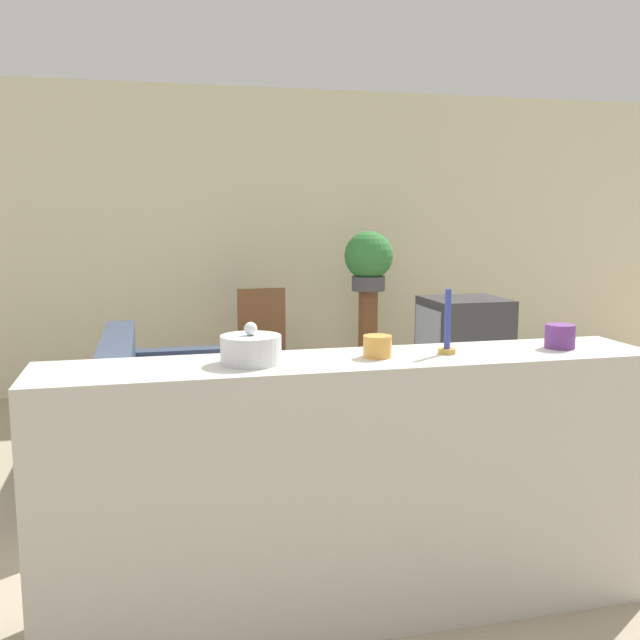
# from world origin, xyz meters

# --- Properties ---
(ground_plane) EXTENTS (14.00, 14.00, 0.00)m
(ground_plane) POSITION_xyz_m (0.00, 0.00, 0.00)
(ground_plane) COLOR tan
(wall_back) EXTENTS (9.00, 0.06, 2.70)m
(wall_back) POSITION_xyz_m (0.00, 3.43, 1.35)
(wall_back) COLOR beige
(wall_back) RESTS_ON ground_plane
(couch) EXTENTS (0.82, 1.85, 0.80)m
(couch) POSITION_xyz_m (-0.70, 1.37, 0.29)
(couch) COLOR #384256
(couch) RESTS_ON ground_plane
(tv_stand) EXTENTS (0.75, 0.56, 0.43)m
(tv_stand) POSITION_xyz_m (1.45, 1.60, 0.21)
(tv_stand) COLOR brown
(tv_stand) RESTS_ON ground_plane
(television) EXTENTS (0.57, 0.53, 0.56)m
(television) POSITION_xyz_m (1.45, 1.60, 0.71)
(television) COLOR #333338
(television) RESTS_ON tv_stand
(wooden_chair) EXTENTS (0.44, 0.44, 0.97)m
(wooden_chair) POSITION_xyz_m (0.15, 2.59, 0.51)
(wooden_chair) COLOR brown
(wooden_chair) RESTS_ON ground_plane
(plant_stand) EXTENTS (0.17, 0.17, 0.93)m
(plant_stand) POSITION_xyz_m (1.10, 2.77, 0.46)
(plant_stand) COLOR brown
(plant_stand) RESTS_ON ground_plane
(potted_plant) EXTENTS (0.42, 0.42, 0.51)m
(potted_plant) POSITION_xyz_m (1.10, 2.77, 1.20)
(potted_plant) COLOR #4C4C51
(potted_plant) RESTS_ON plant_stand
(foreground_counter) EXTENTS (2.40, 0.44, 1.04)m
(foreground_counter) POSITION_xyz_m (0.00, -0.53, 0.52)
(foreground_counter) COLOR beige
(foreground_counter) RESTS_ON ground_plane
(decorative_bowl) EXTENTS (0.23, 0.23, 0.15)m
(decorative_bowl) POSITION_xyz_m (-0.40, -0.53, 1.09)
(decorative_bowl) COLOR silver
(decorative_bowl) RESTS_ON foreground_counter
(candle_jar) EXTENTS (0.11, 0.11, 0.08)m
(candle_jar) POSITION_xyz_m (0.08, -0.53, 1.08)
(candle_jar) COLOR gold
(candle_jar) RESTS_ON foreground_counter
(candlestick) EXTENTS (0.07, 0.07, 0.26)m
(candlestick) POSITION_xyz_m (0.37, -0.53, 1.12)
(candlestick) COLOR #B7933D
(candlestick) RESTS_ON foreground_counter
(coffee_tin) EXTENTS (0.12, 0.12, 0.10)m
(coffee_tin) POSITION_xyz_m (0.87, -0.53, 1.09)
(coffee_tin) COLOR #66337F
(coffee_tin) RESTS_ON foreground_counter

